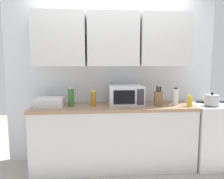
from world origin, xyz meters
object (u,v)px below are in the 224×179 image
object	(u,v)px
microwave	(126,95)
bottle_green_oil	(71,97)
stove_range	(216,134)
knife_block	(158,98)
bottle_yellow_mustard	(190,101)
kettle	(212,100)
bottle_amber_vinegar	(93,99)
dish_rack	(50,102)
bottle_white_jar	(176,97)

from	to	relation	value
microwave	bottle_green_oil	world-z (taller)	microwave
stove_range	knife_block	world-z (taller)	knife_block
microwave	bottle_yellow_mustard	size ratio (longest dim) A/B	3.05
kettle	knife_block	xyz separation A→B (m)	(-0.73, 0.10, 0.02)
stove_range	bottle_yellow_mustard	world-z (taller)	bottle_yellow_mustard
knife_block	bottle_green_oil	xyz separation A→B (m)	(-1.21, 0.05, 0.02)
microwave	bottle_amber_vinegar	world-z (taller)	microwave
kettle	bottle_green_oil	xyz separation A→B (m)	(-1.94, 0.15, 0.04)
microwave	bottle_green_oil	size ratio (longest dim) A/B	1.86
dish_rack	knife_block	bearing A→B (deg)	-2.32
stove_range	bottle_green_oil	bearing A→B (deg)	179.80
microwave	bottle_yellow_mustard	world-z (taller)	microwave
microwave	bottle_amber_vinegar	xyz separation A→B (m)	(-0.46, -0.06, -0.03)
dish_rack	bottle_amber_vinegar	bearing A→B (deg)	-3.38
kettle	bottle_green_oil	size ratio (longest dim) A/B	0.73
stove_range	kettle	bearing A→B (deg)	-140.53
microwave	knife_block	xyz separation A→B (m)	(0.45, -0.08, -0.04)
knife_block	bottle_amber_vinegar	bearing A→B (deg)	178.38
kettle	dish_rack	bearing A→B (deg)	175.91
kettle	bottle_amber_vinegar	size ratio (longest dim) A/B	0.84
dish_rack	bottle_white_jar	world-z (taller)	bottle_white_jar
bottle_amber_vinegar	bottle_yellow_mustard	bearing A→B (deg)	-5.11
kettle	bottle_amber_vinegar	distance (m)	1.64
microwave	dish_rack	world-z (taller)	microwave
microwave	bottle_yellow_mustard	xyz separation A→B (m)	(0.86, -0.18, -0.07)
bottle_amber_vinegar	bottle_white_jar	bearing A→B (deg)	-1.10
kettle	dish_rack	world-z (taller)	kettle
knife_block	bottle_yellow_mustard	world-z (taller)	knife_block
stove_range	knife_block	distance (m)	1.06
bottle_green_oil	bottle_amber_vinegar	xyz separation A→B (m)	(0.31, -0.02, -0.02)
kettle	bottle_white_jar	world-z (taller)	bottle_white_jar
stove_range	microwave	bearing A→B (deg)	178.23
dish_rack	bottle_amber_vinegar	size ratio (longest dim) A/B	1.70
microwave	knife_block	size ratio (longest dim) A/B	1.71
microwave	bottle_white_jar	xyz separation A→B (m)	(0.70, -0.08, -0.02)
microwave	bottle_white_jar	bearing A→B (deg)	-6.51
microwave	knife_block	bearing A→B (deg)	-10.49
kettle	knife_block	world-z (taller)	knife_block
kettle	knife_block	bearing A→B (deg)	172.28
bottle_green_oil	bottle_white_jar	xyz separation A→B (m)	(1.46, -0.04, -0.01)
stove_range	microwave	size ratio (longest dim) A/B	1.90
kettle	microwave	world-z (taller)	microwave
stove_range	bottle_amber_vinegar	world-z (taller)	bottle_amber_vinegar
stove_range	bottle_amber_vinegar	xyz separation A→B (m)	(-1.81, -0.02, 0.56)
bottle_white_jar	knife_block	bearing A→B (deg)	-179.20
kettle	dish_rack	size ratio (longest dim) A/B	0.50
stove_range	dish_rack	size ratio (longest dim) A/B	2.40
bottle_green_oil	bottle_white_jar	distance (m)	1.46
bottle_white_jar	dish_rack	bearing A→B (deg)	178.12
knife_block	bottle_yellow_mustard	size ratio (longest dim) A/B	1.78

